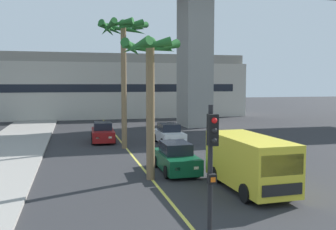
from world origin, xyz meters
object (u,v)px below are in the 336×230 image
Objects in this scene: car_queue_second at (103,133)px; delivery_van at (249,161)px; car_queue_front at (176,158)px; traffic_light_median_near at (211,166)px; palm_tree_near_median at (123,42)px; palm_tree_mid_median at (150,67)px; car_queue_third at (169,134)px.

delivery_van is (5.18, -15.34, 0.57)m from car_queue_second.
car_queue_front is 0.98× the size of traffic_light_median_near.
car_queue_second is 16.20m from delivery_van.
car_queue_second is (-2.99, 11.21, 0.00)m from car_queue_front.
car_queue_second is at bearing 110.14° from palm_tree_near_median.
car_queue_front is 10.89m from traffic_light_median_near.
car_queue_front is 5.20m from palm_tree_mid_median.
car_queue_second is 5.39m from car_queue_third.
car_queue_second is at bearing 155.83° from car_queue_third.
car_queue_second is 0.60× the size of palm_tree_mid_median.
car_queue_second is 21.84m from traffic_light_median_near.
palm_tree_mid_median is (1.35, -12.46, 4.78)m from car_queue_second.
traffic_light_median_near is at bearing -90.88° from palm_tree_near_median.
traffic_light_median_near is at bearing -87.46° from car_queue_second.
car_queue_front is at bearing -75.09° from car_queue_second.
car_queue_front is 0.99× the size of car_queue_second.
traffic_light_median_near is (-2.02, -10.52, 1.99)m from car_queue_front.
car_queue_front is 0.60× the size of palm_tree_mid_median.
car_queue_third is 7.88m from palm_tree_near_median.
palm_tree_mid_median is at bearing 143.05° from delivery_van.
palm_tree_near_median is (-1.74, 7.82, 6.87)m from car_queue_front.
car_queue_front is 0.45× the size of palm_tree_near_median.
palm_tree_mid_median is at bearing -142.62° from car_queue_front.
car_queue_third is at bearing 17.87° from palm_tree_near_median.
car_queue_front and car_queue_second have the same top height.
traffic_light_median_near reaches higher than delivery_van.
palm_tree_mid_median reaches higher than car_queue_front.
delivery_van is at bearing 56.58° from traffic_light_median_near.
car_queue_front is at bearing 117.97° from delivery_van.
palm_tree_mid_median reaches higher than car_queue_second.
delivery_van is at bearing -71.35° from car_queue_second.
delivery_van reaches higher than car_queue_front.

